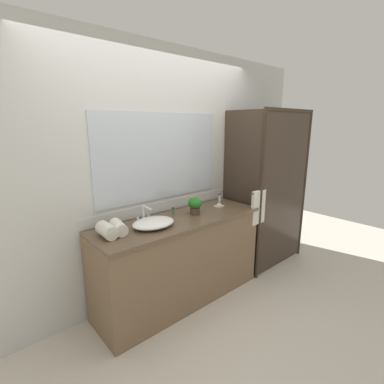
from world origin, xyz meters
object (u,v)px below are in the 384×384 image
at_px(faucet, 144,216).
at_px(amenity_bottle_conditioner, 173,211).
at_px(soap_dish, 219,205).
at_px(rolled_towel_middle, 118,227).
at_px(potted_plant, 195,205).
at_px(amenity_bottle_lotion, 219,198).
at_px(sink_basin, 153,223).
at_px(rolled_towel_near_edge, 107,230).

relative_size(faucet, amenity_bottle_conditioner, 2.19).
xyz_separation_m(soap_dish, rolled_towel_middle, (-1.24, 0.01, 0.04)).
height_order(soap_dish, rolled_towel_middle, rolled_towel_middle).
xyz_separation_m(potted_plant, amenity_bottle_conditioner, (-0.18, 0.14, -0.07)).
relative_size(faucet, amenity_bottle_lotion, 1.69).
xyz_separation_m(sink_basin, rolled_towel_near_edge, (-0.43, 0.05, 0.02)).
bearing_deg(rolled_towel_near_edge, amenity_bottle_lotion, 4.88).
height_order(sink_basin, faucet, faucet).
xyz_separation_m(soap_dish, amenity_bottle_conditioner, (-0.57, 0.11, 0.02)).
xyz_separation_m(sink_basin, rolled_towel_middle, (-0.32, 0.06, 0.02)).
height_order(faucet, amenity_bottle_conditioner, faucet).
bearing_deg(faucet, amenity_bottle_lotion, 0.73).
distance_m(sink_basin, rolled_towel_middle, 0.32).
bearing_deg(rolled_towel_middle, soap_dish, -0.28).
bearing_deg(amenity_bottle_conditioner, rolled_towel_near_edge, -171.40).
bearing_deg(potted_plant, rolled_towel_middle, 177.47).
xyz_separation_m(faucet, soap_dish, (0.93, -0.11, -0.04)).
relative_size(rolled_towel_near_edge, rolled_towel_middle, 0.96).
distance_m(faucet, rolled_towel_middle, 0.33).
height_order(sink_basin, amenity_bottle_conditioner, amenity_bottle_conditioner).
bearing_deg(sink_basin, potted_plant, 2.55).
bearing_deg(rolled_towel_near_edge, faucet, 14.87).
bearing_deg(sink_basin, amenity_bottle_lotion, 9.34).
bearing_deg(rolled_towel_middle, rolled_towel_near_edge, -172.96).
relative_size(sink_basin, potted_plant, 2.25).
height_order(amenity_bottle_conditioner, rolled_towel_middle, rolled_towel_middle).
relative_size(sink_basin, amenity_bottle_lotion, 4.05).
xyz_separation_m(amenity_bottle_lotion, rolled_towel_middle, (-1.38, -0.11, 0.01)).
bearing_deg(sink_basin, rolled_towel_near_edge, 173.68).
height_order(potted_plant, amenity_bottle_conditioner, potted_plant).
bearing_deg(soap_dish, potted_plant, -175.46).
height_order(potted_plant, amenity_bottle_lotion, potted_plant).
relative_size(potted_plant, amenity_bottle_conditioner, 2.34).
distance_m(soap_dish, amenity_bottle_lotion, 0.18).
distance_m(faucet, potted_plant, 0.55).
xyz_separation_m(amenity_bottle_lotion, amenity_bottle_conditioner, (-0.71, -0.01, -0.01)).
bearing_deg(potted_plant, amenity_bottle_conditioner, 141.56).
bearing_deg(soap_dish, amenity_bottle_conditioner, 169.13).
relative_size(amenity_bottle_conditioner, rolled_towel_middle, 0.35).
distance_m(sink_basin, potted_plant, 0.53).
distance_m(faucet, rolled_towel_near_edge, 0.44).
bearing_deg(amenity_bottle_lotion, rolled_towel_near_edge, -175.12).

